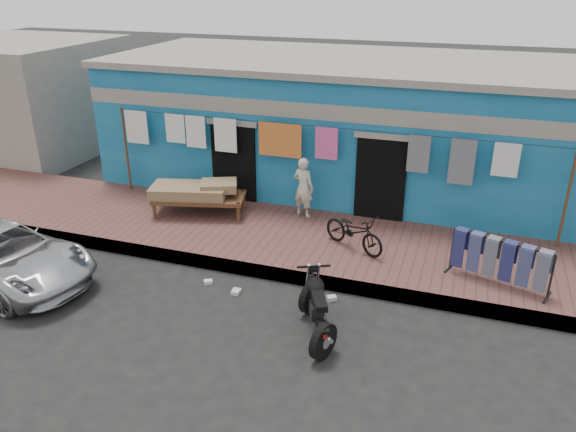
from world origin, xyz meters
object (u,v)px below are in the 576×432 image
at_px(motorcycle, 317,307).
at_px(bicycle, 354,227).
at_px(jeans_rack, 500,261).
at_px(seated_person, 303,187).
at_px(charpoy, 199,198).

bearing_deg(motorcycle, bicycle, 65.27).
height_order(motorcycle, jeans_rack, jeans_rack).
xyz_separation_m(seated_person, bicycle, (1.45, -1.23, -0.22)).
distance_m(charpoy, jeans_rack, 6.54).
relative_size(bicycle, charpoy, 0.62).
bearing_deg(charpoy, seated_person, 15.28).
bearing_deg(bicycle, motorcycle, -151.22).
height_order(bicycle, charpoy, bicycle).
relative_size(seated_person, jeans_rack, 0.74).
relative_size(seated_person, charpoy, 0.59).
distance_m(motorcycle, charpoy, 4.96).
xyz_separation_m(bicycle, motorcycle, (0.00, -2.66, -0.21)).
xyz_separation_m(seated_person, charpoy, (-2.28, -0.62, -0.32)).
distance_m(seated_person, jeans_rack, 4.52).
bearing_deg(motorcycle, jeans_rack, 13.79).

